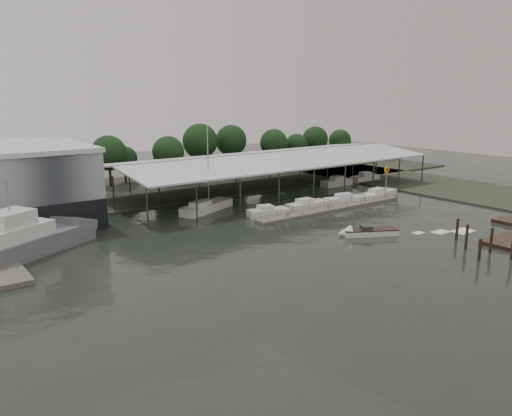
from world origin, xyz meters
TOP-DOWN VIEW (x-y plane):
  - ground at (0.00, 0.00)m, footprint 200.00×200.00m
  - land_strip_far at (0.00, 42.00)m, footprint 140.00×30.00m
  - land_strip_east at (45.00, 10.00)m, footprint 20.00×60.00m
  - covered_boat_shed at (17.00, 28.00)m, footprint 58.24×24.00m
  - floating_dock at (15.00, 10.00)m, footprint 28.00×2.00m
  - shell_fuel_sign at (27.00, 9.99)m, footprint 1.10×0.18m
  - distant_commercial_buildings at (59.03, 44.69)m, footprint 22.00×8.00m
  - grey_trawler at (-27.38, 14.62)m, footprint 17.88×12.52m
  - white_sailboat at (-0.78, 20.64)m, footprint 10.29×6.31m
  - speedboat_underway at (8.27, -2.15)m, footprint 16.98×9.89m
  - moored_cruiser_0 at (4.71, 12.86)m, footprint 6.19×3.47m
  - moored_cruiser_1 at (12.28, 12.88)m, footprint 7.31×2.37m
  - moored_cruiser_2 at (19.92, 12.14)m, footprint 7.50×3.59m
  - moored_cruiser_3 at (27.49, 11.88)m, footprint 8.90×3.58m
  - mooring_pilings at (13.58, -14.99)m, footprint 5.35×9.14m
  - horizon_tree_line at (22.45, 48.06)m, footprint 65.37×12.08m

SIDE VIEW (x-z plane):
  - ground at x=0.00m, z-range 0.00..0.00m
  - land_strip_far at x=0.00m, z-range -0.05..0.25m
  - land_strip_east at x=45.00m, z-range -0.05..0.25m
  - floating_dock at x=15.00m, z-range -0.50..0.90m
  - speedboat_underway at x=8.27m, z-range -0.61..1.39m
  - moored_cruiser_0 at x=4.71m, z-range -0.24..1.46m
  - moored_cruiser_1 at x=12.28m, z-range -0.24..1.46m
  - moored_cruiser_2 at x=19.92m, z-range -0.24..1.46m
  - moored_cruiser_3 at x=27.49m, z-range -0.24..1.46m
  - white_sailboat at x=-0.78m, z-range -5.75..7.04m
  - mooring_pilings at x=13.58m, z-range -0.69..2.82m
  - grey_trawler at x=-27.38m, z-range -2.84..6.00m
  - distant_commercial_buildings at x=59.03m, z-range -0.16..3.84m
  - shell_fuel_sign at x=27.00m, z-range 1.15..6.70m
  - covered_boat_shed at x=17.00m, z-range 2.65..9.61m
  - horizon_tree_line at x=22.45m, z-range 0.83..11.87m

